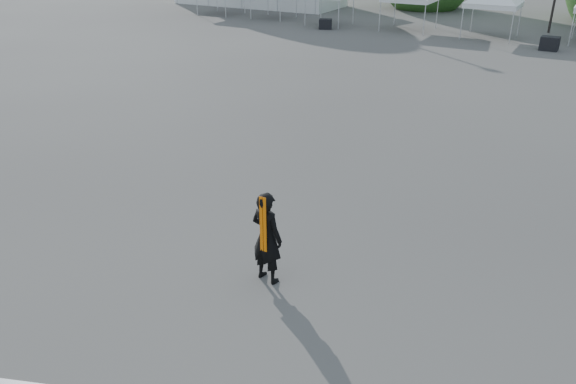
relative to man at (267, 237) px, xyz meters
The scene contains 4 objects.
ground 3.08m from the man, 114.08° to the left, with size 120.00×120.00×0.00m, color #474442.
man is the anchor object (origin of this frame).
crate_west 31.11m from the man, 113.12° to the left, with size 0.88×0.68×0.68m, color black.
crate_mid 28.36m from the man, 84.97° to the left, with size 1.02×0.79×0.79m, color black.
Camera 1 is at (6.31, -11.08, 6.75)m, focal length 35.00 mm.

